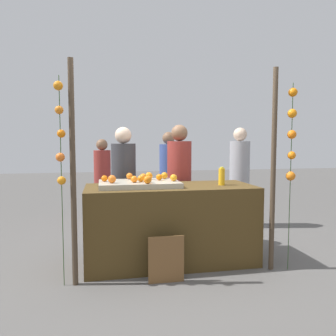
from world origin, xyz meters
The scene contains 26 objects.
ground_plane centered at (0.00, 0.00, 0.00)m, with size 24.00×24.00×0.00m, color #565451.
stall_counter centered at (0.00, 0.00, 0.46)m, with size 1.99×0.83×0.92m, color #4C3819.
orange_tray centered at (-0.37, 0.02, 0.95)m, with size 0.93×0.59×0.06m, color #B2AD99.
orange_0 centered at (-0.12, 0.07, 1.02)m, with size 0.08×0.08×0.08m, color orange.
orange_1 centered at (-0.69, -0.09, 1.03)m, with size 0.09×0.09×0.09m, color orange.
orange_2 centered at (-0.44, -0.09, 1.02)m, with size 0.08×0.08×0.08m, color orange.
orange_3 centered at (-0.30, -0.21, 1.03)m, with size 0.09×0.09×0.09m, color orange.
orange_4 centered at (-0.23, 0.17, 1.03)m, with size 0.09×0.09×0.09m, color orange.
orange_5 centered at (-0.31, 0.09, 1.02)m, with size 0.08×0.08×0.08m, color orange.
orange_6 centered at (-0.03, 0.21, 1.02)m, with size 0.08×0.08×0.08m, color orange.
orange_7 centered at (-0.46, 0.25, 1.02)m, with size 0.08×0.08×0.08m, color orange.
orange_8 centered at (-0.27, -0.09, 1.02)m, with size 0.08×0.08×0.08m, color orange.
orange_9 centered at (-0.77, 0.07, 1.02)m, with size 0.07×0.07×0.07m, color orange.
orange_10 centered at (0.03, -0.04, 1.02)m, with size 0.08×0.08×0.08m, color orange.
orange_11 centered at (-0.36, -0.04, 1.02)m, with size 0.08×0.08×0.08m, color orange.
juice_bottle centered at (0.62, -0.05, 1.03)m, with size 0.08×0.08×0.22m.
chalkboard_sign centered at (-0.16, -0.58, 0.24)m, with size 0.37×0.03×0.50m.
vendor_left centered at (-0.51, 0.66, 0.76)m, with size 0.33×0.33×1.64m.
vendor_right centered at (0.26, 0.65, 0.78)m, with size 0.34×0.34×1.68m.
crowd_person_0 centered at (1.48, 1.43, 0.78)m, with size 0.34×0.34×1.68m.
crowd_person_1 centered at (-0.80, 2.22, 0.69)m, with size 0.30×0.30×1.49m.
crowd_person_2 centered at (0.36, 1.95, 0.75)m, with size 0.32×0.32×1.61m.
canopy_post_left centered at (-1.08, -0.45, 1.13)m, with size 0.06×0.06×2.25m, color #473828.
canopy_post_right centered at (1.08, -0.45, 1.13)m, with size 0.06×0.06×2.25m, color #473828.
garland_strand_left centered at (-1.19, -0.45, 1.52)m, with size 0.10×0.10×2.08m.
garland_strand_right centered at (1.26, -0.50, 1.51)m, with size 0.11×0.11×2.08m.
Camera 1 is at (-0.78, -3.85, 1.45)m, focal length 35.67 mm.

